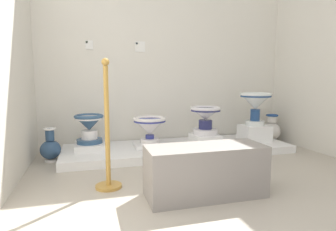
{
  "coord_description": "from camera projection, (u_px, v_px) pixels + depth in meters",
  "views": [
    {
      "loc": [
        0.62,
        -1.2,
        0.9
      ],
      "look_at": [
        1.56,
        2.13,
        0.47
      ],
      "focal_mm": 30.45,
      "sensor_mm": 36.0,
      "label": 1
    }
  ],
  "objects": [
    {
      "name": "antique_toilet_squat_floral",
      "position": [
        89.0,
        125.0,
        3.33
      ],
      "size": [
        0.34,
        0.34,
        0.34
      ],
      "color": "#315378",
      "rests_on": "plinth_block_squat_floral"
    },
    {
      "name": "display_platform",
      "position": [
        178.0,
        149.0,
        3.57
      ],
      "size": [
        2.79,
        0.89,
        0.09
      ],
      "primitive_type": "cube",
      "color": "white",
      "rests_on": "ground_plane"
    },
    {
      "name": "plinth_block_broad_patterned",
      "position": [
        254.0,
        133.0,
        3.81
      ],
      "size": [
        0.36,
        0.3,
        0.21
      ],
      "primitive_type": "cube",
      "color": "white",
      "rests_on": "display_platform"
    },
    {
      "name": "museum_bench",
      "position": [
        205.0,
        171.0,
        2.21
      ],
      "size": [
        0.92,
        0.36,
        0.4
      ],
      "primitive_type": "cube",
      "color": "gray",
      "rests_on": "ground_plane"
    },
    {
      "name": "antique_toilet_pale_glazed",
      "position": [
        150.0,
        126.0,
        3.48
      ],
      "size": [
        0.41,
        0.41,
        0.32
      ],
      "color": "white",
      "rests_on": "plinth_block_pale_glazed"
    },
    {
      "name": "decorative_vase_companion",
      "position": [
        50.0,
        148.0,
        3.15
      ],
      "size": [
        0.22,
        0.22,
        0.38
      ],
      "color": "white",
      "rests_on": "ground_plane"
    },
    {
      "name": "antique_toilet_broad_patterned",
      "position": [
        256.0,
        102.0,
        3.76
      ],
      "size": [
        0.41,
        0.41,
        0.43
      ],
      "color": "white",
      "rests_on": "plinth_block_broad_patterned"
    },
    {
      "name": "plinth_block_pale_glazed",
      "position": [
        150.0,
        144.0,
        3.51
      ],
      "size": [
        0.39,
        0.37,
        0.04
      ],
      "primitive_type": "cube",
      "color": "white",
      "rests_on": "display_platform"
    },
    {
      "name": "wall_back",
      "position": [
        167.0,
        33.0,
        3.86
      ],
      "size": [
        3.58,
        0.06,
        3.07
      ],
      "primitive_type": "cube",
      "color": "silver",
      "rests_on": "ground_plane"
    },
    {
      "name": "plinth_block_squat_floral",
      "position": [
        90.0,
        146.0,
        3.37
      ],
      "size": [
        0.34,
        0.4,
        0.07
      ],
      "primitive_type": "cube",
      "color": "white",
      "rests_on": "display_platform"
    },
    {
      "name": "info_placard_first",
      "position": [
        89.0,
        45.0,
        3.57
      ],
      "size": [
        0.09,
        0.01,
        0.11
      ],
      "color": "white"
    },
    {
      "name": "antique_toilet_rightmost",
      "position": [
        205.0,
        116.0,
        3.6
      ],
      "size": [
        0.39,
        0.39,
        0.35
      ],
      "color": "white",
      "rests_on": "plinth_block_rightmost"
    },
    {
      "name": "plinth_block_rightmost",
      "position": [
        205.0,
        139.0,
        3.63
      ],
      "size": [
        0.32,
        0.37,
        0.13
      ],
      "primitive_type": "cube",
      "color": "white",
      "rests_on": "display_platform"
    },
    {
      "name": "stanchion_post_near_left",
      "position": [
        108.0,
        145.0,
        2.36
      ],
      "size": [
        0.22,
        0.22,
        1.08
      ],
      "color": "#BE8C3C",
      "rests_on": "ground_plane"
    },
    {
      "name": "decorative_vase_corner",
      "position": [
        271.0,
        130.0,
        4.15
      ],
      "size": [
        0.26,
        0.26,
        0.41
      ],
      "color": "navy",
      "rests_on": "ground_plane"
    },
    {
      "name": "info_placard_second",
      "position": [
        140.0,
        47.0,
        3.75
      ],
      "size": [
        0.13,
        0.01,
        0.14
      ],
      "color": "white"
    },
    {
      "name": "ground_plane",
      "position": [
        234.0,
        198.0,
        2.21
      ],
      "size": [
        5.38,
        5.4,
        0.02
      ],
      "primitive_type": "cube",
      "color": "#B2A899"
    }
  ]
}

